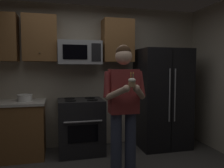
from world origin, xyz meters
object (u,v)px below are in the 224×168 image
oven_range (81,126)px  bowl_large_white (25,98)px  person (124,103)px  cupcake (132,82)px  refrigerator (162,98)px  microwave (79,53)px

oven_range → bowl_large_white: size_ratio=3.83×
oven_range → person: bearing=-65.1°
person → cupcake: bearing=-90.0°
cupcake → refrigerator: bearing=51.3°
oven_range → cupcake: bearing=-70.7°
person → cupcake: size_ratio=10.13×
bowl_large_white → microwave: bearing=6.1°
oven_range → person: (0.46, -1.00, 0.53)m
refrigerator → cupcake: (-1.04, -1.29, 0.39)m
refrigerator → cupcake: 1.70m
refrigerator → bowl_large_white: size_ratio=7.39×
refrigerator → person: refrigerator is taller
microwave → refrigerator: microwave is taller
cupcake → bowl_large_white: bearing=135.3°
oven_range → refrigerator: refrigerator is taller
cupcake → person: bearing=90.0°
microwave → refrigerator: 1.72m
microwave → refrigerator: bearing=-6.0°
oven_range → person: 1.23m
person → cupcake: 0.44m
cupcake → microwave: bearing=107.8°
bowl_large_white → oven_range: bearing=-1.5°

